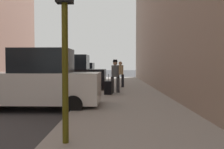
% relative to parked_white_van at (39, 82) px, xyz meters
% --- Properties ---
extents(sidewalk, '(4.00, 40.00, 0.15)m').
position_rel_parked_white_van_xyz_m(sidewalk, '(3.35, 0.34, -0.96)').
color(sidewalk, gray).
rests_on(sidewalk, ground_plane).
extents(parked_white_van, '(4.64, 2.14, 2.25)m').
position_rel_parked_white_van_xyz_m(parked_white_van, '(0.00, 0.00, 0.00)').
color(parked_white_van, silver).
rests_on(parked_white_van, ground_plane).
extents(parked_black_suv, '(4.64, 2.14, 2.25)m').
position_rel_parked_white_van_xyz_m(parked_black_suv, '(-0.00, 6.10, 0.00)').
color(parked_black_suv, black).
rests_on(parked_black_suv, ground_plane).
extents(parked_blue_sedan, '(4.26, 2.18, 1.79)m').
position_rel_parked_white_van_xyz_m(parked_blue_sedan, '(0.00, 11.18, -0.18)').
color(parked_blue_sedan, navy).
rests_on(parked_blue_sedan, ground_plane).
extents(fire_hydrant, '(0.42, 0.22, 0.70)m').
position_rel_parked_white_van_xyz_m(fire_hydrant, '(1.80, 2.64, -0.54)').
color(fire_hydrant, red).
rests_on(fire_hydrant, sidewalk).
extents(traffic_light, '(0.32, 0.32, 3.60)m').
position_rel_parked_white_van_xyz_m(traffic_light, '(1.85, -4.39, 1.73)').
color(traffic_light, '#514C0F').
rests_on(traffic_light, sidewalk).
extents(pedestrian_with_beanie, '(0.53, 0.49, 1.78)m').
position_rel_parked_white_van_xyz_m(pedestrian_with_beanie, '(2.85, 4.18, 0.10)').
color(pedestrian_with_beanie, '#333338').
rests_on(pedestrian_with_beanie, sidewalk).
extents(pedestrian_in_tan_coat, '(0.53, 0.48, 1.71)m').
position_rel_parked_white_van_xyz_m(pedestrian_in_tan_coat, '(3.20, 7.33, 0.07)').
color(pedestrian_in_tan_coat, black).
rests_on(pedestrian_in_tan_coat, sidewalk).
extents(rolling_suitcase, '(0.44, 0.61, 1.04)m').
position_rel_parked_white_van_xyz_m(rolling_suitcase, '(2.51, 3.43, -0.54)').
color(rolling_suitcase, black).
rests_on(rolling_suitcase, sidewalk).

